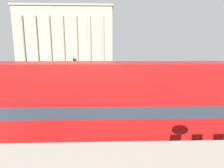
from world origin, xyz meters
name	(u,v)px	position (x,y,z in m)	size (l,w,h in m)	color
double_decker_bus	(103,107)	(-1.07, 4.60, 2.31)	(11.00, 2.74, 4.15)	black
plaza_building_left	(68,40)	(-12.17, 50.30, 8.43)	(26.26, 12.59, 16.87)	#A39984
traffic_light_near	(158,83)	(3.07, 10.80, 2.22)	(0.42, 0.24, 3.36)	black
traffic_light_mid	(75,71)	(-4.35, 16.36, 2.62)	(0.42, 0.24, 4.03)	black
pedestrian_yellow	(155,83)	(4.89, 18.05, 0.95)	(0.32, 0.32, 1.65)	#282B33
pedestrian_red	(138,82)	(2.87, 18.47, 1.02)	(0.32, 0.32, 1.77)	#282B33
pedestrian_olive	(160,101)	(3.14, 10.36, 0.91)	(0.32, 0.32, 1.59)	#282B33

